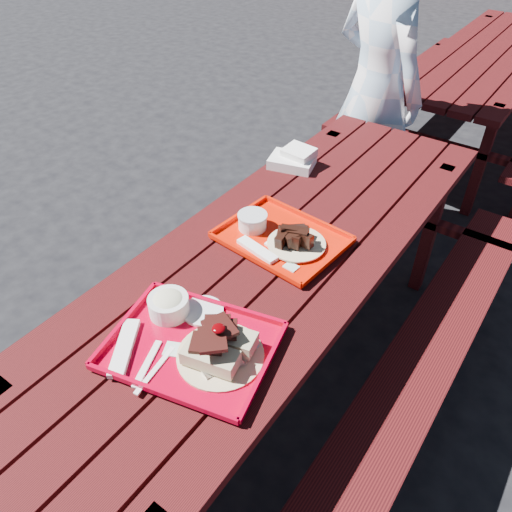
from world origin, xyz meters
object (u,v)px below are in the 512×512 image
(near_tray, at_px, (194,336))
(far_tray, at_px, (279,236))
(picnic_table_far, at_px, (485,78))
(person, at_px, (376,89))
(picnic_table_near, at_px, (278,287))

(near_tray, relative_size, far_tray, 1.16)
(picnic_table_far, height_order, near_tray, near_tray)
(person, bearing_deg, far_tray, 121.66)
(picnic_table_near, bearing_deg, far_tray, 126.61)
(picnic_table_near, relative_size, picnic_table_far, 1.00)
(near_tray, bearing_deg, picnic_table_far, 90.72)
(picnic_table_far, relative_size, person, 1.41)
(picnic_table_near, bearing_deg, near_tray, -85.46)
(picnic_table_near, distance_m, far_tray, 0.22)
(near_tray, distance_m, far_tray, 0.57)
(near_tray, xyz_separation_m, far_tray, (-0.07, 0.56, -0.01))
(far_tray, relative_size, person, 0.28)
(person, bearing_deg, picnic_table_far, -80.25)
(picnic_table_near, xyz_separation_m, picnic_table_far, (0.00, 2.80, 0.00))
(far_tray, bearing_deg, picnic_table_far, 89.37)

